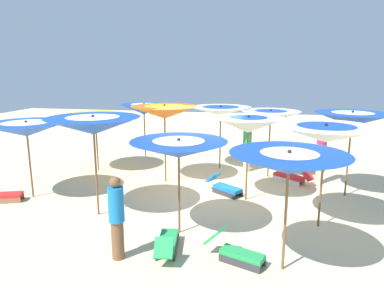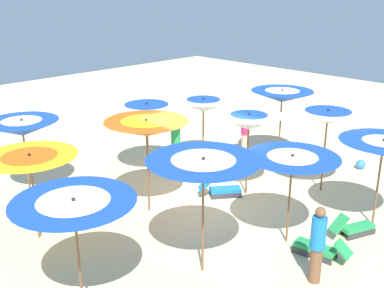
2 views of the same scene
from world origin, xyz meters
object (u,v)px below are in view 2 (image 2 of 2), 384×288
object	(u,v)px
beach_umbrella_6	(203,105)
beach_umbrella_9	(282,96)
beach_umbrella_2	(74,210)
beachgoer_0	(176,140)
beach_umbrella_10	(328,117)
beachgoer_1	(245,130)
lounger_1	(222,190)
beach_umbrella_8	(292,164)
beach_ball	(361,164)
beach_umbrella_4	(146,128)
beach_umbrella_3	(147,109)
beach_umbrella_5	(203,169)
lounger_2	(354,228)
beach_umbrella_0	(22,128)
beach_umbrella_1	(30,162)
lounger_3	(229,159)
lounger_0	(319,249)
beach_umbrella_7	(249,122)
beach_umbrella_11	(383,148)
beachgoer_2	(317,244)

from	to	relation	value
beach_umbrella_6	beach_umbrella_9	bearing A→B (deg)	56.48
beach_umbrella_2	beachgoer_0	world-z (taller)	beach_umbrella_2
beach_umbrella_10	beachgoer_1	xyz separation A→B (m)	(-3.26, 0.50, -1.22)
beach_umbrella_2	lounger_1	distance (m)	5.85
beach_umbrella_2	beachgoer_0	distance (m)	7.10
beach_umbrella_8	beach_ball	bearing A→B (deg)	99.29
beach_umbrella_4	beach_umbrella_8	bearing A→B (deg)	20.27
beach_umbrella_10	beach_umbrella_3	bearing A→B (deg)	-147.10
beach_umbrella_5	beach_umbrella_2	bearing A→B (deg)	-107.99
beach_umbrella_2	beach_umbrella_9	distance (m)	9.04
lounger_2	beach_umbrella_6	bearing A→B (deg)	104.67
beach_umbrella_0	beach_umbrella_8	world-z (taller)	beach_umbrella_0
lounger_1	beachgoer_0	size ratio (longest dim) A/B	0.65
beach_umbrella_8	beach_umbrella_9	world-z (taller)	beach_umbrella_9
beach_umbrella_3	beachgoer_1	size ratio (longest dim) A/B	1.26
beach_umbrella_1	lounger_3	distance (m)	7.00
beach_umbrella_2	lounger_3	size ratio (longest dim) A/B	1.77
lounger_0	beach_umbrella_7	bearing A→B (deg)	-32.20
beach_umbrella_1	beach_umbrella_11	xyz separation A→B (m)	(5.28, 6.23, 0.10)
beach_umbrella_9	beachgoer_0	world-z (taller)	beach_umbrella_9
beach_umbrella_5	beach_ball	world-z (taller)	beach_umbrella_5
lounger_0	beach_umbrella_1	bearing A→B (deg)	29.72
beach_ball	beach_umbrella_6	bearing A→B (deg)	-137.24
beach_umbrella_5	lounger_2	xyz separation A→B (m)	(1.55, 3.60, -2.08)
beach_umbrella_10	lounger_0	bearing A→B (deg)	-60.09
beach_umbrella_10	lounger_2	xyz separation A→B (m)	(1.93, -1.76, -2.00)
beach_umbrella_7	lounger_1	size ratio (longest dim) A/B	2.03
beachgoer_2	beach_umbrella_3	bearing A→B (deg)	-9.87
beach_umbrella_6	lounger_0	xyz separation A→B (m)	(5.53, -2.06, -1.88)
beach_umbrella_7	beach_ball	world-z (taller)	beach_umbrella_7
beachgoer_1	lounger_1	bearing A→B (deg)	-83.90
lounger_3	beach_ball	world-z (taller)	lounger_3
lounger_1	lounger_2	distance (m)	3.72
lounger_1	beachgoer_1	size ratio (longest dim) A/B	0.64
beach_umbrella_7	beach_umbrella_9	size ratio (longest dim) A/B	0.97
beach_umbrella_0	beach_umbrella_9	size ratio (longest dim) A/B	0.91
beachgoer_0	beach_umbrella_10	bearing A→B (deg)	-166.74
beach_umbrella_9	lounger_3	distance (m)	2.68
beach_umbrella_0	lounger_2	bearing A→B (deg)	30.16
beach_umbrella_7	beachgoer_2	world-z (taller)	beach_umbrella_7
beachgoer_0	beach_umbrella_7	bearing A→B (deg)	171.66
lounger_0	lounger_2	world-z (taller)	lounger_2
beach_umbrella_0	beach_umbrella_5	size ratio (longest dim) A/B	0.89
beach_umbrella_0	beachgoer_0	xyz separation A→B (m)	(1.47, 4.31, -1.02)
beach_umbrella_2	beachgoer_1	world-z (taller)	beach_umbrella_2
beach_ball	lounger_0	bearing A→B (deg)	-72.22
beach_umbrella_6	beach_umbrella_1	bearing A→B (deg)	-85.95
beach_umbrella_8	beach_umbrella_1	bearing A→B (deg)	-136.33
beach_umbrella_6	beach_umbrella_11	distance (m)	5.71
beach_umbrella_6	lounger_3	distance (m)	2.08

